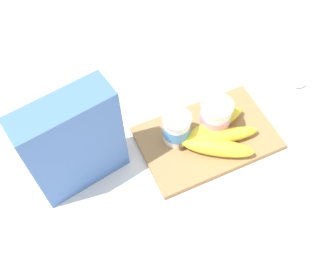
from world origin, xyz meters
name	(u,v)px	position (x,y,z in m)	size (l,w,h in m)	color
ground_plane	(207,140)	(0.00, 0.00, 0.00)	(2.40, 2.40, 0.00)	silver
cutting_board	(207,138)	(0.00, 0.00, 0.01)	(0.32, 0.20, 0.02)	#A37A4C
cereal_box	(74,144)	(-0.30, 0.04, 0.12)	(0.20, 0.07, 0.25)	#4770B7
yogurt_cup_front	(177,128)	(-0.07, 0.03, 0.05)	(0.07, 0.07, 0.08)	white
yogurt_cup_back	(215,117)	(0.03, 0.02, 0.06)	(0.07, 0.07, 0.09)	white
banana_bunch	(216,137)	(0.01, -0.02, 0.03)	(0.19, 0.15, 0.04)	yellow
spoon	(291,88)	(0.28, 0.05, 0.01)	(0.13, 0.02, 0.01)	silver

